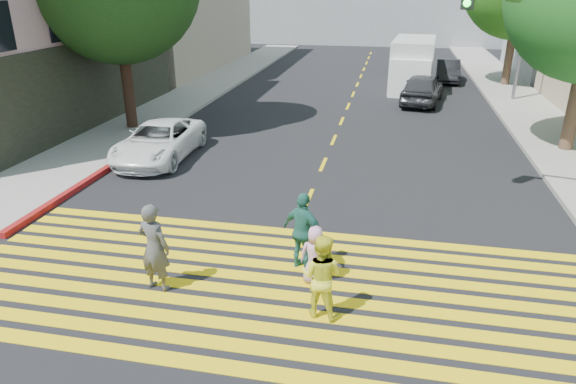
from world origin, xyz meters
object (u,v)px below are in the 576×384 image
(white_sedan, at_px, (159,141))
(dark_car_parked, at_px, (448,71))
(pedestrian_woman, at_px, (321,276))
(silver_car, at_px, (409,63))
(white_van, at_px, (412,66))
(pedestrian_man, at_px, (154,247))
(dark_car_near, at_px, (422,88))
(pedestrian_child, at_px, (315,255))
(pedestrian_extra, at_px, (303,232))

(white_sedan, distance_m, dark_car_parked, 20.88)
(pedestrian_woman, bearing_deg, silver_car, -82.48)
(pedestrian_woman, relative_size, silver_car, 0.38)
(dark_car_parked, bearing_deg, white_van, -124.25)
(pedestrian_man, bearing_deg, dark_car_near, -95.94)
(white_sedan, xyz_separation_m, white_van, (8.85, 14.70, 0.68))
(pedestrian_man, xyz_separation_m, pedestrian_child, (3.09, 0.86, -0.30))
(pedestrian_woman, relative_size, pedestrian_extra, 0.94)
(white_van, bearing_deg, dark_car_near, -78.77)
(pedestrian_man, distance_m, white_van, 23.06)
(pedestrian_man, bearing_deg, pedestrian_woman, -172.38)
(silver_car, bearing_deg, pedestrian_child, 89.20)
(pedestrian_woman, height_order, pedestrian_extra, pedestrian_extra)
(pedestrian_woman, distance_m, pedestrian_extra, 1.71)
(dark_car_parked, xyz_separation_m, white_van, (-2.27, -2.98, 0.67))
(pedestrian_child, distance_m, dark_car_near, 18.01)
(dark_car_near, bearing_deg, silver_car, -77.46)
(pedestrian_child, distance_m, white_van, 21.70)
(pedestrian_man, relative_size, white_van, 0.31)
(pedestrian_child, bearing_deg, dark_car_near, -98.51)
(pedestrian_extra, height_order, dark_car_parked, pedestrian_extra)
(pedestrian_extra, relative_size, dark_car_parked, 0.44)
(silver_car, bearing_deg, pedestrian_extra, 88.41)
(pedestrian_man, height_order, dark_car_parked, pedestrian_man)
(pedestrian_man, relative_size, dark_car_near, 0.42)
(dark_car_parked, bearing_deg, silver_car, 129.96)
(pedestrian_man, distance_m, dark_car_near, 19.54)
(pedestrian_extra, bearing_deg, silver_car, -68.53)
(pedestrian_child, distance_m, pedestrian_extra, 0.66)
(pedestrian_extra, bearing_deg, white_van, -70.18)
(dark_car_near, bearing_deg, pedestrian_woman, 92.10)
(pedestrian_man, xyz_separation_m, pedestrian_extra, (2.75, 1.37, -0.06))
(pedestrian_woman, xyz_separation_m, white_sedan, (-6.84, 7.95, -0.18))
(pedestrian_man, distance_m, white_sedan, 8.48)
(white_sedan, bearing_deg, pedestrian_child, -48.16)
(silver_car, bearing_deg, white_van, 94.20)
(pedestrian_man, xyz_separation_m, white_van, (5.37, 22.42, 0.39))
(silver_car, bearing_deg, pedestrian_man, 83.24)
(pedestrian_man, relative_size, pedestrian_woman, 1.14)
(silver_car, distance_m, white_van, 6.09)
(pedestrian_child, height_order, pedestrian_extra, pedestrian_extra)
(dark_car_near, distance_m, white_van, 3.84)
(silver_car, bearing_deg, white_sedan, 70.83)
(pedestrian_child, relative_size, dark_car_parked, 0.32)
(pedestrian_woman, bearing_deg, pedestrian_extra, -57.64)
(pedestrian_extra, bearing_deg, pedestrian_man, 53.40)
(pedestrian_child, bearing_deg, white_sedan, -46.01)
(pedestrian_man, bearing_deg, silver_car, -89.16)
(pedestrian_child, xyz_separation_m, pedestrian_extra, (-0.33, 0.52, 0.24))
(white_sedan, relative_size, dark_car_parked, 1.17)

